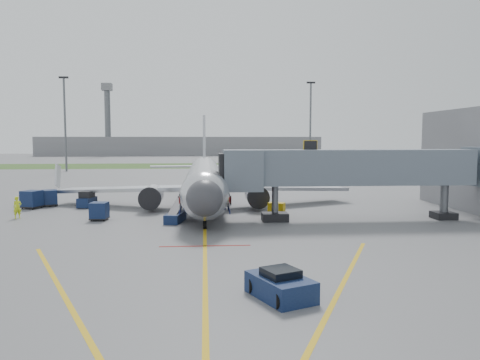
{
  "coord_description": "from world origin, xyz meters",
  "views": [
    {
      "loc": [
        -0.0,
        -34.26,
        6.99
      ],
      "look_at": [
        3.3,
        8.98,
        3.2
      ],
      "focal_mm": 35.0,
      "sensor_mm": 36.0,
      "label": 1
    }
  ],
  "objects": [
    {
      "name": "baggage_cart_a",
      "position": [
        -9.1,
        6.58,
        0.79
      ],
      "size": [
        1.56,
        1.56,
        1.55
      ],
      "color": "#0D1A3C",
      "rests_on": "ground"
    },
    {
      "name": "apron_markings",
      "position": [
        0.0,
        -7.4,
        0.0
      ],
      "size": [
        21.52,
        50.0,
        0.01
      ],
      "color": "gold",
      "rests_on": "ground"
    },
    {
      "name": "baggage_cart_c",
      "position": [
        -16.23,
        15.7,
        0.86
      ],
      "size": [
        2.01,
        2.01,
        1.69
      ],
      "color": "#0D1A3C",
      "rests_on": "ground"
    },
    {
      "name": "ground_power_cart",
      "position": [
        6.6,
        8.0,
        0.58
      ],
      "size": [
        1.73,
        1.48,
        1.17
      ],
      "color": "#C99F0B",
      "rests_on": "ground"
    },
    {
      "name": "belt_loader",
      "position": [
        -2.49,
        5.26,
        0.45
      ],
      "size": [
        1.79,
        3.81,
        1.8
      ],
      "color": "#0D1A3C",
      "rests_on": "ground"
    },
    {
      "name": "airliner",
      "position": [
        0.0,
        15.25,
        2.65
      ],
      "size": [
        32.1,
        35.67,
        10.25
      ],
      "color": "silver",
      "rests_on": "ground"
    },
    {
      "name": "grass_strip",
      "position": [
        0.0,
        90.0,
        0.01
      ],
      "size": [
        300.0,
        25.0,
        0.01
      ],
      "primitive_type": "cube",
      "color": "#2D4C1E",
      "rests_on": "ground"
    },
    {
      "name": "control_tower",
      "position": [
        -40.0,
        165.0,
        17.33
      ],
      "size": [
        4.0,
        4.0,
        30.0
      ],
      "color": "#595B60",
      "rests_on": "ground"
    },
    {
      "name": "light_mast_right",
      "position": [
        25.0,
        75.0,
        10.78
      ],
      "size": [
        2.0,
        0.44,
        20.4
      ],
      "color": "#595B60",
      "rests_on": "ground"
    },
    {
      "name": "distant_terminal",
      "position": [
        -10.0,
        170.0,
        4.0
      ],
      "size": [
        120.0,
        14.0,
        8.0
      ],
      "primitive_type": "cube",
      "color": "slate",
      "rests_on": "ground"
    },
    {
      "name": "ramp_worker",
      "position": [
        -16.52,
        8.04,
        0.98
      ],
      "size": [
        0.85,
        0.82,
        1.96
      ],
      "primitive_type": "imported",
      "rotation": [
        0.0,
        0.0,
        0.69
      ],
      "color": "#C9E51A",
      "rests_on": "ground"
    },
    {
      "name": "light_mast_left",
      "position": [
        -30.0,
        70.0,
        10.78
      ],
      "size": [
        2.0,
        0.44,
        20.4
      ],
      "color": "#595B60",
      "rests_on": "ground"
    },
    {
      "name": "pushback_tug",
      "position": [
        3.32,
        -14.31,
        0.55
      ],
      "size": [
        3.04,
        3.67,
        1.32
      ],
      "color": "#0D1A3C",
      "rests_on": "ground"
    },
    {
      "name": "baggage_cart_b",
      "position": [
        -17.48,
        14.16,
        0.92
      ],
      "size": [
        2.18,
        2.18,
        1.81
      ],
      "color": "#0D1A3C",
      "rests_on": "ground"
    },
    {
      "name": "ground",
      "position": [
        0.0,
        0.0,
        0.0
      ],
      "size": [
        400.0,
        400.0,
        0.0
      ],
      "primitive_type": "plane",
      "color": "#565659",
      "rests_on": "ground"
    },
    {
      "name": "baggage_tug",
      "position": [
        -12.11,
        14.64,
        0.74
      ],
      "size": [
        1.65,
        2.57,
        1.66
      ],
      "color": "#0D1A3C",
      "rests_on": "ground"
    },
    {
      "name": "jet_bridge",
      "position": [
        12.86,
        5.0,
        4.47
      ],
      "size": [
        25.3,
        4.0,
        6.9
      ],
      "color": "slate",
      "rests_on": "ground"
    }
  ]
}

